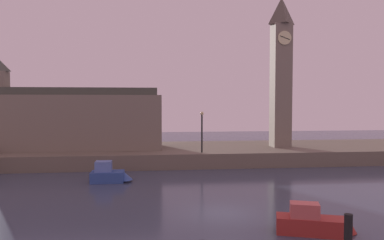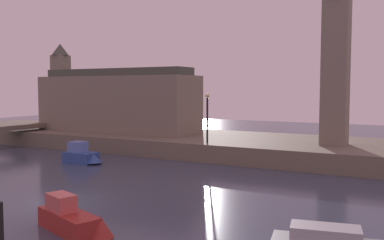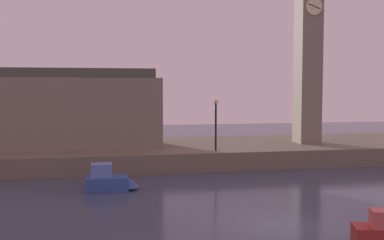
# 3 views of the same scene
# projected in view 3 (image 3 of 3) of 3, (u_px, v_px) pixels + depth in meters

# --- Properties ---
(ground_plane) EXTENTS (120.00, 120.00, 0.00)m
(ground_plane) POSITION_uv_depth(u_px,v_px,m) (276.00, 226.00, 21.88)
(ground_plane) COLOR #384256
(far_embankment) EXTENTS (70.00, 12.00, 1.50)m
(far_embankment) POSITION_uv_depth(u_px,v_px,m) (193.00, 152.00, 41.40)
(far_embankment) COLOR #6B6051
(far_embankment) RESTS_ON ground
(clock_tower) EXTENTS (2.18, 2.23, 16.84)m
(clock_tower) POSITION_uv_depth(u_px,v_px,m) (308.00, 47.00, 41.82)
(clock_tower) COLOR slate
(clock_tower) RESTS_ON far_embankment
(parliament_hall) EXTENTS (17.95, 5.26, 9.65)m
(parliament_hall) POSITION_uv_depth(u_px,v_px,m) (48.00, 109.00, 38.33)
(parliament_hall) COLOR slate
(parliament_hall) RESTS_ON far_embankment
(streetlamp) EXTENTS (0.36, 0.36, 4.13)m
(streetlamp) POSITION_uv_depth(u_px,v_px,m) (216.00, 119.00, 36.67)
(streetlamp) COLOR black
(streetlamp) RESTS_ON far_embankment
(boat_tour_blue) EXTENTS (3.38, 1.59, 1.72)m
(boat_tour_blue) POSITION_uv_depth(u_px,v_px,m) (110.00, 180.00, 29.58)
(boat_tour_blue) COLOR #2D4C93
(boat_tour_blue) RESTS_ON ground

